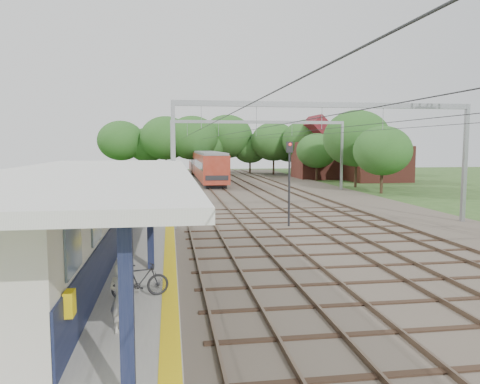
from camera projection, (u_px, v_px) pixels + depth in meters
ground at (389, 337)px, 11.33m from camera, size 160.00×160.00×0.00m
ballast_bed at (275, 197)px, 41.44m from camera, size 18.00×90.00×0.10m
platform at (126, 232)px, 23.98m from camera, size 5.00×52.00×0.35m
yellow_stripe at (170, 228)px, 24.30m from camera, size 0.45×52.00×0.01m
station_building at (67, 218)px, 16.70m from camera, size 3.41×18.00×3.40m
canopy at (93, 175)px, 15.72m from camera, size 6.40×20.00×3.44m
rail_tracks at (247, 196)px, 41.05m from camera, size 11.80×88.00×0.15m
catenary_system at (281, 134)px, 36.15m from camera, size 17.22×88.00×7.00m
tree_band at (233, 143)px, 67.61m from camera, size 31.72×30.88×8.82m
house_near at (378, 158)px, 59.40m from camera, size 7.00×6.12×7.89m
house_far at (325, 155)px, 64.54m from camera, size 8.00×6.12×8.66m
person at (121, 299)px, 10.57m from camera, size 0.71×0.60×1.64m
bicycle at (140, 281)px, 13.13m from camera, size 1.68×0.87×0.97m
train at (204, 164)px, 64.48m from camera, size 2.81×35.04×3.70m
signal_post at (289, 172)px, 25.89m from camera, size 0.35×0.29×4.82m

